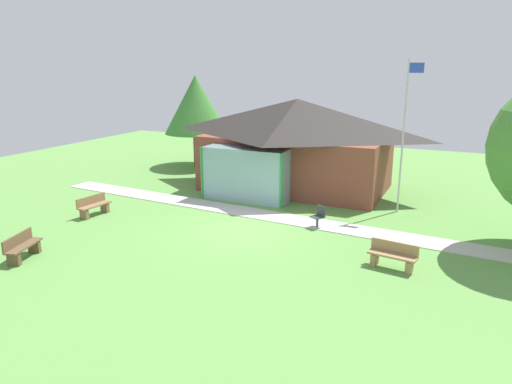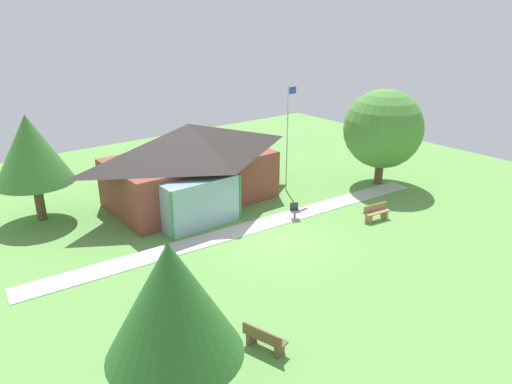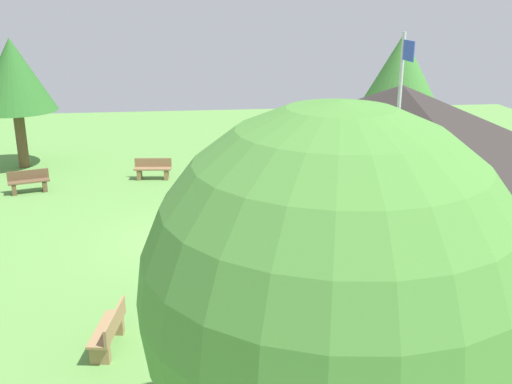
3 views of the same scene
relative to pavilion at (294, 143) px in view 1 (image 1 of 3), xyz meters
The scene contains 9 objects.
ground_plane 7.27m from the pavilion, 85.38° to the right, with size 44.00×44.00×0.00m, color #609947.
pavilion is the anchor object (origin of this frame).
footpath 5.42m from the pavilion, 83.48° to the right, with size 22.61×1.30×0.03m, color #BCB7B2.
flagpole 5.99m from the pavilion, 19.09° to the right, with size 0.64×0.08×6.42m.
bench_mid_right 10.50m from the pavilion, 52.35° to the right, with size 1.55×0.67×0.84m.
bench_mid_left 10.13m from the pavilion, 127.90° to the right, with size 0.59×1.54×0.84m.
bench_front_left 13.50m from the pavilion, 111.35° to the right, with size 0.84×1.56×0.84m.
patio_chair_lawn_spare 6.47m from the pavilion, 60.65° to the right, with size 0.60×0.60×0.86m.
tree_behind_pavilion_left 8.15m from the pavilion, 159.12° to the left, with size 3.92×3.92×5.61m.
Camera 1 is at (7.60, -15.64, 6.16)m, focal length 33.36 mm.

